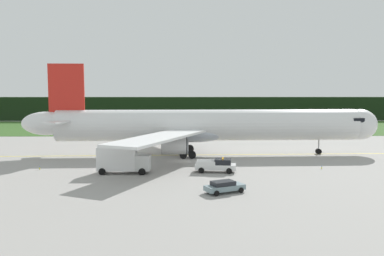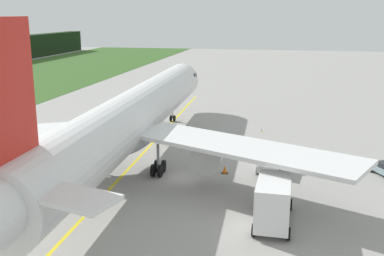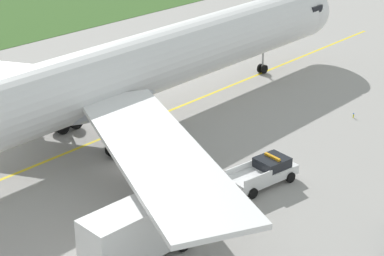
% 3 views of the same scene
% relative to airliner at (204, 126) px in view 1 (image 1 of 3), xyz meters
% --- Properties ---
extents(ground, '(320.00, 320.00, 0.00)m').
position_rel_airliner_xyz_m(ground, '(-3.30, -5.64, -4.87)').
color(ground, '#979490').
extents(grass_verge, '(320.00, 41.36, 0.04)m').
position_rel_airliner_xyz_m(grass_verge, '(-3.30, 47.12, -4.85)').
color(grass_verge, '#325721').
rests_on(grass_verge, ground).
extents(distant_tree_line, '(288.00, 4.74, 7.79)m').
position_rel_airliner_xyz_m(distant_tree_line, '(-3.30, 72.94, -0.98)').
color(distant_tree_line, black).
rests_on(distant_tree_line, ground).
extents(taxiway_centerline_main, '(79.26, 2.89, 0.01)m').
position_rel_airliner_xyz_m(taxiway_centerline_main, '(0.69, 0.02, -4.87)').
color(taxiway_centerline_main, yellow).
rests_on(taxiway_centerline_main, ground).
extents(airliner, '(59.21, 44.00, 15.07)m').
position_rel_airliner_xyz_m(airliner, '(0.00, 0.00, 0.00)').
color(airliner, silver).
rests_on(airliner, ground).
extents(ops_pickup_truck, '(5.59, 2.85, 1.94)m').
position_rel_airliner_xyz_m(ops_pickup_truck, '(1.23, -14.19, -3.97)').
color(ops_pickup_truck, silver).
rests_on(ops_pickup_truck, ground).
extents(catering_truck, '(6.93, 2.82, 3.74)m').
position_rel_airliner_xyz_m(catering_truck, '(-11.35, -14.74, -2.99)').
color(catering_truck, silver).
rests_on(catering_truck, ground).
extents(staff_car, '(4.66, 3.46, 1.30)m').
position_rel_airliner_xyz_m(staff_car, '(1.17, -25.21, -4.17)').
color(staff_car, gray).
rests_on(staff_car, ground).
extents(apron_cone, '(0.62, 0.62, 0.78)m').
position_rel_airliner_xyz_m(apron_cone, '(-1.11, -9.72, -4.49)').
color(apron_cone, black).
rests_on(apron_cone, ground).
extents(taxiway_edge_light_east, '(0.12, 0.12, 0.44)m').
position_rel_airliner_xyz_m(taxiway_edge_light_east, '(15.89, -12.34, -4.63)').
color(taxiway_edge_light_east, yellow).
rests_on(taxiway_edge_light_east, ground).
extents(taxiway_edge_light_west, '(0.12, 0.12, 0.47)m').
position_rel_airliner_xyz_m(taxiway_edge_light_west, '(-23.04, -12.34, -4.61)').
color(taxiway_edge_light_west, yellow).
rests_on(taxiway_edge_light_west, ground).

